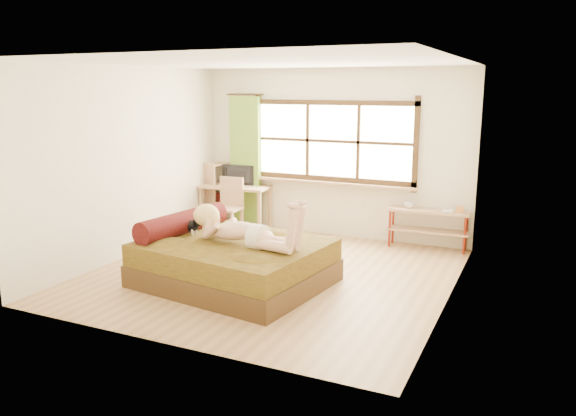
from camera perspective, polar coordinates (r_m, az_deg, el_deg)
The scene contains 18 objects.
floor at distance 7.41m, azimuth -1.70°, elevation -6.73°, with size 4.50×4.50×0.00m, color #9E754C.
ceiling at distance 7.01m, azimuth -1.84°, elevation 14.62°, with size 4.50×4.50×0.00m, color white.
wall_back at distance 9.14m, azimuth 4.58°, elevation 5.54°, with size 4.50×4.50×0.00m, color silver.
wall_front at distance 5.20m, azimuth -12.91°, elevation 0.22°, with size 4.50×4.50×0.00m, color silver.
wall_left at distance 8.33m, azimuth -15.79°, elevation 4.48°, with size 4.50×4.50×0.00m, color silver.
wall_right at distance 6.42m, azimuth 16.53°, elevation 2.25°, with size 4.50×4.50×0.00m, color silver.
window at distance 9.09m, azimuth 4.53°, elevation 6.52°, with size 2.80×0.16×1.46m.
curtain at distance 9.70m, azimuth -4.34°, elevation 4.74°, with size 0.55×0.10×2.20m, color #5B8A25.
bed at distance 7.05m, azimuth -5.82°, elevation -5.29°, with size 2.37×2.00×0.82m.
woman at distance 6.75m, azimuth -4.69°, elevation -1.03°, with size 1.51×0.43×0.65m, color #DDAA8E, non-canonical shape.
kitten at distance 7.37m, azimuth -9.99°, elevation -1.59°, with size 0.32×0.13×0.26m, color black, non-canonical shape.
desk at distance 9.67m, azimuth -5.38°, elevation 1.71°, with size 1.23×0.63×0.75m.
monitor at distance 9.67m, azimuth -5.26°, elevation 3.33°, with size 0.59×0.08×0.34m, color black.
chair at distance 9.34m, azimuth -5.98°, elevation 0.53°, with size 0.45×0.45×0.94m.
pipe_shelf at distance 8.70m, azimuth 14.12°, elevation -1.21°, with size 1.21×0.35×0.68m.
cup at distance 8.71m, azimuth 12.17°, elevation 0.32°, with size 0.13×0.13×0.10m, color gray.
book at distance 8.63m, azimuth 15.39°, elevation -0.24°, with size 0.16×0.22×0.02m, color gray.
bookshelf at distance 10.03m, azimuth -7.02°, elevation 1.54°, with size 0.38×0.53×1.11m.
Camera 1 is at (3.14, -6.27, 2.40)m, focal length 35.00 mm.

